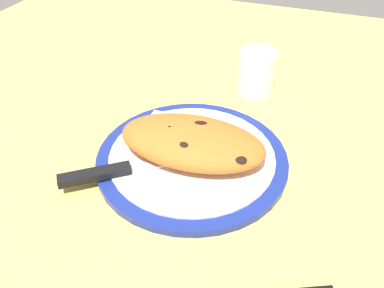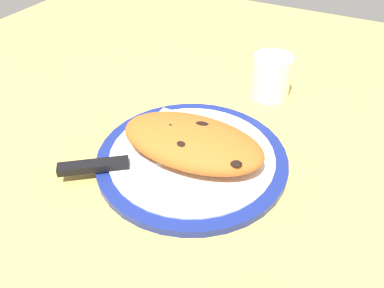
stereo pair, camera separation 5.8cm
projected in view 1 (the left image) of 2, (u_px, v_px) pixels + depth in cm
name	position (u px, v px, depth cm)	size (l,w,h in cm)	color
ground_plane	(192.00, 168.00, 61.56)	(150.00, 150.00, 3.00)	#DBB756
plate	(192.00, 158.00, 60.17)	(29.78, 29.78, 1.52)	navy
calzone	(193.00, 143.00, 57.75)	(23.05, 13.24, 4.93)	#C16023
fork	(188.00, 122.00, 66.07)	(16.80, 2.21, 0.40)	silver
knife	(118.00, 171.00, 56.02)	(20.68, 16.20, 1.20)	silver
water_glass	(256.00, 75.00, 75.23)	(7.36, 7.36, 8.27)	silver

